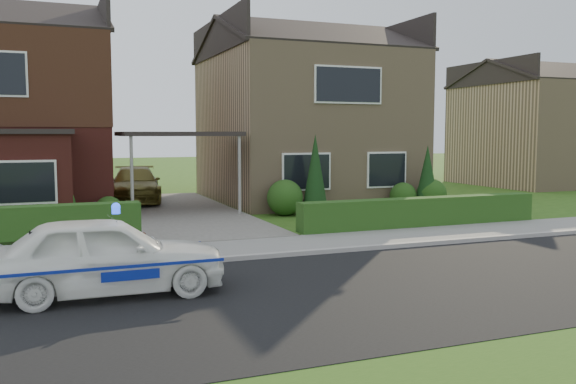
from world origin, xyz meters
TOP-DOWN VIEW (x-y plane):
  - ground at (0.00, 0.00)m, footprint 120.00×120.00m
  - road at (0.00, 0.00)m, footprint 60.00×6.00m
  - kerb at (0.00, 3.05)m, footprint 60.00×0.16m
  - sidewalk at (0.00, 4.10)m, footprint 60.00×2.00m
  - driveway at (0.00, 11.00)m, footprint 3.80×12.00m
  - house_right at (5.80, 13.99)m, footprint 7.50×8.06m
  - carport_link at (0.00, 10.95)m, footprint 3.80×3.00m
  - hedge_right at (5.80, 5.35)m, footprint 7.50×0.55m
  - shrub_left_mid at (-4.00, 9.30)m, footprint 1.32×1.32m
  - shrub_left_near at (-2.40, 9.60)m, footprint 0.84×0.84m
  - shrub_right_near at (3.20, 9.40)m, footprint 1.20×1.20m
  - shrub_right_mid at (7.80, 9.50)m, footprint 0.96×0.96m
  - shrub_right_far at (8.80, 9.20)m, footprint 1.08×1.08m
  - conifer_a at (4.20, 9.20)m, footprint 0.90×0.90m
  - conifer_b at (8.60, 9.20)m, footprint 0.90×0.90m
  - neighbour_right at (20.00, 16.00)m, footprint 6.50×7.00m
  - police_car at (-3.20, 1.20)m, footprint 3.65×4.01m
  - driveway_car at (-1.00, 14.35)m, footprint 2.34×4.66m
  - potted_plant_c at (-2.73, 9.00)m, footprint 0.55×0.55m

SIDE VIEW (x-z plane):
  - ground at x=0.00m, z-range 0.00..0.00m
  - road at x=0.00m, z-range -0.01..0.01m
  - hedge_right at x=5.80m, z-range -0.40..0.40m
  - sidewalk at x=0.00m, z-range 0.00..0.10m
  - kerb at x=0.00m, z-range 0.00..0.12m
  - driveway at x=0.00m, z-range 0.00..0.12m
  - potted_plant_c at x=-2.73m, z-range 0.00..0.73m
  - shrub_left_near at x=-2.40m, z-range 0.00..0.84m
  - shrub_right_mid at x=7.80m, z-range 0.00..0.96m
  - shrub_right_far at x=8.80m, z-range 0.00..1.08m
  - shrub_right_near at x=3.20m, z-range 0.00..1.20m
  - shrub_left_mid at x=-4.00m, z-range 0.00..1.32m
  - police_car at x=-3.20m, z-range -0.08..1.43m
  - driveway_car at x=-1.00m, z-range 0.12..1.42m
  - conifer_b at x=8.60m, z-range 0.00..2.20m
  - conifer_a at x=4.20m, z-range 0.00..2.60m
  - neighbour_right at x=20.00m, z-range 0.00..5.20m
  - carport_link at x=0.00m, z-range 1.27..4.04m
  - house_right at x=5.80m, z-range 0.04..7.29m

